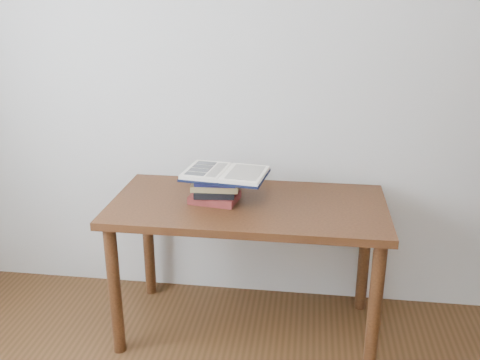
# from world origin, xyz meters

# --- Properties ---
(room_shell) EXTENTS (3.54, 3.54, 2.62)m
(room_shell) POSITION_xyz_m (-0.08, 0.01, 1.63)
(room_shell) COLOR beige
(room_shell) RESTS_ON ground
(desk) EXTENTS (1.31, 0.65, 0.70)m
(desk) POSITION_xyz_m (0.02, 1.38, 0.60)
(desk) COLOR #4F2A13
(desk) RESTS_ON ground
(book_stack) EXTENTS (0.24, 0.20, 0.13)m
(book_stack) POSITION_xyz_m (-0.13, 1.38, 0.76)
(book_stack) COLOR #5B1620
(book_stack) RESTS_ON desk
(open_book) EXTENTS (0.41, 0.31, 0.03)m
(open_book) POSITION_xyz_m (-0.09, 1.39, 0.84)
(open_book) COLOR black
(open_book) RESTS_ON book_stack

